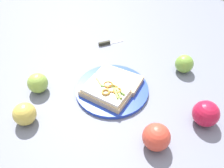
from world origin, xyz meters
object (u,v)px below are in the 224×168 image
sandwich (106,92)px  knife (107,43)px  apple_3 (156,137)px  apple_2 (25,114)px  apple_0 (38,83)px  apple_4 (206,114)px  apple_1 (184,64)px  bread_slice_side (118,79)px  plate (112,89)px

sandwich → knife: 0.33m
apple_3 → knife: (-0.32, -0.44, -0.03)m
apple_3 → apple_2: bearing=-63.7°
apple_2 → apple_0: bearing=-145.1°
apple_0 → apple_2: 0.14m
knife → apple_4: bearing=-75.4°
apple_1 → bread_slice_side: bearing=-35.3°
plate → apple_4: size_ratio=3.18×
plate → apple_0: size_ratio=3.64×
apple_0 → apple_1: bearing=139.8°
bread_slice_side → apple_1: size_ratio=2.37×
apple_3 → sandwich: bearing=-103.5°
knife → sandwich: bearing=-110.8°
apple_3 → knife: size_ratio=0.75×
apple_0 → apple_2: (0.12, 0.08, 0.00)m
sandwich → apple_3: bearing=159.4°
apple_3 → plate: bearing=-112.1°
knife → apple_1: bearing=-52.4°
bread_slice_side → sandwich: bearing=86.9°
apple_2 → apple_4: bearing=128.2°
bread_slice_side → knife: 0.27m
plate → apple_4: (-0.07, 0.32, 0.03)m
bread_slice_side → apple_4: (-0.03, 0.32, 0.02)m
apple_1 → apple_4: bearing=40.7°
apple_0 → apple_2: bearing=34.9°
apple_2 → knife: apple_2 is taller
apple_3 → apple_4: (-0.17, 0.08, 0.00)m
plate → apple_0: bearing=-51.9°
sandwich → knife: size_ratio=1.62×
plate → apple_3: bearing=67.9°
knife → bread_slice_side: bearing=-101.4°
bread_slice_side → apple_0: size_ratio=2.32×
apple_1 → sandwich: bearing=-25.4°
plate → apple_4: bearing=102.8°
plate → apple_2: size_ratio=3.61×
sandwich → bread_slice_side: sandwich is taller
apple_0 → apple_4: 0.58m
sandwich → bread_slice_side: 0.08m
apple_1 → apple_3: size_ratio=0.88×
bread_slice_side → apple_0: (0.21, -0.20, 0.01)m
plate → apple_0: (0.16, -0.21, 0.03)m
apple_2 → knife: (-0.50, -0.07, -0.03)m
apple_0 → apple_3: 0.45m
apple_0 → sandwich: bearing=119.6°
bread_slice_side → apple_2: bearing=57.8°
apple_1 → apple_2: size_ratio=0.98×
bread_slice_side → knife: bearing=-53.0°
apple_1 → apple_4: 0.25m
plate → apple_3: size_ratio=3.25×
sandwich → knife: (-0.26, -0.21, -0.02)m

